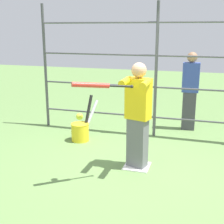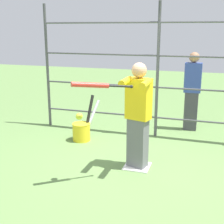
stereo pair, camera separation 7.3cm
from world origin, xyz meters
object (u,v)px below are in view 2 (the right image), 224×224
at_px(batter, 138,113).
at_px(bystander_behind_fence, 192,90).
at_px(bat_bucket, 82,130).
at_px(baseball_bat_swinging, 96,85).
at_px(softball_in_flight, 79,116).

distance_m(batter, bystander_behind_fence, 2.35).
bearing_deg(bat_bucket, bystander_behind_fence, -145.78).
bearing_deg(baseball_bat_swinging, bystander_behind_fence, -109.26).
bearing_deg(baseball_bat_swinging, softball_in_flight, -3.09).
bearing_deg(baseball_bat_swinging, bat_bucket, -60.62).
xyz_separation_m(bat_bucket, bystander_behind_fence, (-1.98, -1.35, 0.67)).
xyz_separation_m(batter, baseball_bat_swinging, (0.40, 0.75, 0.54)).
bearing_deg(bystander_behind_fence, baseball_bat_swinging, 70.74).
distance_m(baseball_bat_swinging, softball_in_flight, 0.52).
xyz_separation_m(batter, bat_bucket, (1.34, -0.91, -0.70)).
height_order(baseball_bat_swinging, softball_in_flight, baseball_bat_swinging).
bearing_deg(bystander_behind_fence, bat_bucket, 34.22).
xyz_separation_m(softball_in_flight, bat_bucket, (0.68, -1.64, -0.78)).
bearing_deg(bat_bucket, batter, 145.72).
bearing_deg(bystander_behind_fence, softball_in_flight, 66.46).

